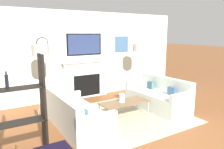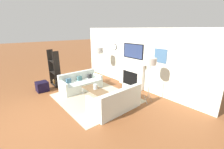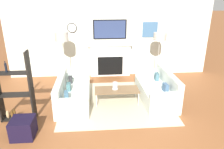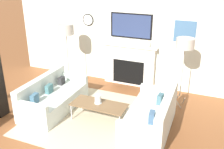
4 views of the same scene
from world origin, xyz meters
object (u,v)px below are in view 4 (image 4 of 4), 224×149
object	(u,v)px
coffee_table	(99,105)
hurricane_candle	(98,99)
couch_left	(53,98)
floor_lamp_left	(66,30)
couch_right	(152,118)
floor_lamp_right	(185,44)

from	to	relation	value
coffee_table	hurricane_candle	bearing A→B (deg)	135.91
couch_left	coffee_table	xyz separation A→B (m)	(1.24, -0.04, 0.10)
couch_left	floor_lamp_left	bearing A→B (deg)	104.98
coffee_table	hurricane_candle	size ratio (longest dim) A/B	6.17
couch_left	floor_lamp_left	xyz separation A→B (m)	(-0.35, 1.31, 1.33)
coffee_table	floor_lamp_left	bearing A→B (deg)	139.61
couch_left	floor_lamp_left	world-z (taller)	floor_lamp_left
couch_right	couch_left	bearing A→B (deg)	-179.96
floor_lamp_left	couch_left	bearing A→B (deg)	-75.02
floor_lamp_right	hurricane_candle	bearing A→B (deg)	-140.09
hurricane_candle	floor_lamp_left	xyz separation A→B (m)	(-1.54, 1.31, 1.12)
couch_right	floor_lamp_left	size ratio (longest dim) A/B	1.01
couch_right	floor_lamp_right	world-z (taller)	floor_lamp_right
couch_left	coffee_table	world-z (taller)	couch_left
couch_left	coffee_table	distance (m)	1.24
couch_left	floor_lamp_left	size ratio (longest dim) A/B	1.02
couch_right	floor_lamp_right	bearing A→B (deg)	74.86
couch_left	hurricane_candle	bearing A→B (deg)	0.12
coffee_table	floor_lamp_right	world-z (taller)	floor_lamp_right
hurricane_candle	floor_lamp_left	world-z (taller)	floor_lamp_left
hurricane_candle	floor_lamp_right	distance (m)	2.30
hurricane_candle	floor_lamp_left	distance (m)	2.31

